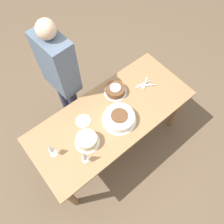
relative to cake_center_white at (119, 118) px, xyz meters
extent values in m
plane|color=brown|center=(0.01, -0.09, -0.81)|extent=(12.00, 12.00, 0.00)
cube|color=#9E754C|center=(0.01, -0.09, -0.06)|extent=(1.71, 0.74, 0.03)
cylinder|color=brown|center=(-0.77, -0.39, -0.44)|extent=(0.07, 0.07, 0.73)
cylinder|color=brown|center=(0.79, -0.39, -0.44)|extent=(0.07, 0.07, 0.73)
cylinder|color=brown|center=(-0.77, 0.20, -0.44)|extent=(0.07, 0.07, 0.73)
cylinder|color=brown|center=(0.79, 0.20, -0.44)|extent=(0.07, 0.07, 0.73)
cylinder|color=white|center=(0.00, 0.00, -0.04)|extent=(0.34, 0.34, 0.01)
cylinder|color=white|center=(0.00, 0.00, 0.00)|extent=(0.30, 0.30, 0.08)
cylinder|color=brown|center=(0.00, 0.00, 0.05)|extent=(0.16, 0.16, 0.01)
cylinder|color=white|center=(-0.19, -0.28, -0.04)|extent=(0.24, 0.24, 0.01)
cylinder|color=brown|center=(-0.19, -0.28, 0.00)|extent=(0.20, 0.20, 0.07)
cylinder|color=white|center=(-0.19, -0.28, 0.04)|extent=(0.11, 0.11, 0.01)
cylinder|color=white|center=(0.38, -0.01, -0.04)|extent=(0.23, 0.23, 0.01)
cylinder|color=beige|center=(0.38, -0.01, 0.01)|extent=(0.19, 0.19, 0.10)
cylinder|color=silver|center=(0.68, -0.12, -0.04)|extent=(0.07, 0.07, 0.00)
cylinder|color=silver|center=(0.68, -0.12, 0.01)|extent=(0.01, 0.01, 0.10)
cone|color=silver|center=(0.68, -0.12, 0.11)|extent=(0.05, 0.05, 0.09)
cylinder|color=silver|center=(0.50, 0.12, -0.04)|extent=(0.06, 0.06, 0.00)
cylinder|color=silver|center=(0.50, 0.12, 0.00)|extent=(0.01, 0.01, 0.09)
cone|color=silver|center=(0.50, 0.12, 0.11)|extent=(0.05, 0.05, 0.13)
cylinder|color=beige|center=(0.28, -0.22, -0.04)|extent=(0.15, 0.15, 0.01)
cube|color=silver|center=(-0.48, -0.14, -0.04)|extent=(0.14, 0.12, 0.00)
cube|color=silver|center=(-0.50, -0.16, -0.04)|extent=(0.16, 0.07, 0.00)
cube|color=silver|center=(-0.46, -0.15, -0.04)|extent=(0.16, 0.07, 0.00)
cube|color=silver|center=(-0.50, -0.15, -0.03)|extent=(0.15, 0.10, 0.00)
cube|color=silver|center=(-0.49, -0.16, -0.03)|extent=(0.17, 0.05, 0.00)
cube|color=silver|center=(-0.50, -0.12, -0.03)|extent=(0.14, 0.11, 0.00)
cylinder|color=#2D334C|center=(0.18, -0.84, -0.43)|extent=(0.11, 0.11, 0.76)
cylinder|color=#2D334C|center=(0.16, -0.62, -0.43)|extent=(0.11, 0.11, 0.76)
cube|color=slate|center=(0.17, -0.73, 0.26)|extent=(0.25, 0.42, 0.63)
sphere|color=#DBB293|center=(0.17, -0.73, 0.67)|extent=(0.17, 0.17, 0.17)
camera|label=1|loc=(0.68, 0.71, 1.87)|focal=35.00mm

